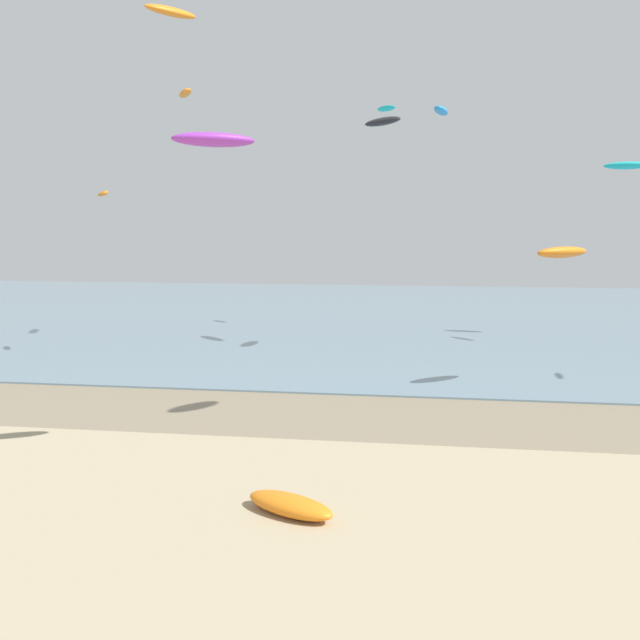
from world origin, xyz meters
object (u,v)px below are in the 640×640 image
at_px(kite_aloft_0, 185,93).
at_px(grounded_kite, 290,505).
at_px(kite_aloft_4, 386,108).
at_px(kite_aloft_10, 214,140).
at_px(kite_aloft_8, 562,252).
at_px(kite_aloft_11, 103,194).
at_px(kite_aloft_2, 627,166).
at_px(kite_aloft_12, 171,12).
at_px(kite_aloft_6, 382,122).
at_px(kite_aloft_7, 441,111).

bearing_deg(kite_aloft_0, grounded_kite, 179.82).
xyz_separation_m(kite_aloft_0, kite_aloft_4, (13.59, 8.35, -0.01)).
bearing_deg(kite_aloft_10, kite_aloft_8, 18.52).
bearing_deg(kite_aloft_8, kite_aloft_11, 130.02).
height_order(kite_aloft_0, kite_aloft_8, kite_aloft_0).
xyz_separation_m(kite_aloft_2, kite_aloft_12, (-28.59, -17.06, 7.14)).
distance_m(kite_aloft_10, kite_aloft_11, 23.77).
bearing_deg(kite_aloft_6, kite_aloft_0, 39.58).
bearing_deg(kite_aloft_12, kite_aloft_0, -124.99).
height_order(grounded_kite, kite_aloft_0, kite_aloft_0).
distance_m(kite_aloft_6, kite_aloft_7, 4.38).
height_order(kite_aloft_0, kite_aloft_10, kite_aloft_0).
distance_m(kite_aloft_0, kite_aloft_8, 28.35).
height_order(kite_aloft_8, kite_aloft_11, kite_aloft_11).
relative_size(kite_aloft_6, kite_aloft_7, 1.22).
height_order(kite_aloft_7, kite_aloft_11, kite_aloft_7).
xyz_separation_m(kite_aloft_2, kite_aloft_8, (-7.60, -17.78, -5.81)).
relative_size(kite_aloft_0, kite_aloft_7, 1.00).
bearing_deg(kite_aloft_8, kite_aloft_6, 94.82).
bearing_deg(kite_aloft_2, kite_aloft_11, -150.47).
bearing_deg(grounded_kite, kite_aloft_0, 140.54).
bearing_deg(kite_aloft_11, kite_aloft_8, 42.96).
distance_m(kite_aloft_4, kite_aloft_8, 24.38).
relative_size(grounded_kite, kite_aloft_7, 1.15).
bearing_deg(kite_aloft_2, kite_aloft_12, -139.57).
bearing_deg(grounded_kite, kite_aloft_12, 145.04).
bearing_deg(kite_aloft_11, kite_aloft_10, -2.30).
relative_size(kite_aloft_2, kite_aloft_10, 1.14).
relative_size(kite_aloft_0, kite_aloft_12, 0.85).
height_order(kite_aloft_4, kite_aloft_8, kite_aloft_4).
xyz_separation_m(kite_aloft_0, kite_aloft_8, (23.85, -11.07, -10.62)).
bearing_deg(kite_aloft_11, kite_aloft_7, 61.41).
bearing_deg(kite_aloft_7, kite_aloft_8, -136.57).
bearing_deg(kite_aloft_10, kite_aloft_12, 86.94).
relative_size(kite_aloft_8, kite_aloft_10, 1.25).
relative_size(kite_aloft_2, kite_aloft_6, 0.98).
xyz_separation_m(kite_aloft_8, kite_aloft_12, (-20.98, 0.72, 12.95)).
height_order(kite_aloft_8, kite_aloft_10, kite_aloft_10).
distance_m(kite_aloft_2, kite_aloft_10, 38.95).
bearing_deg(kite_aloft_11, kite_aloft_0, 112.75).
distance_m(kite_aloft_0, kite_aloft_4, 15.94).
xyz_separation_m(grounded_kite, kite_aloft_6, (0.94, 27.87, 15.39)).
xyz_separation_m(kite_aloft_0, kite_aloft_6, (13.88, -0.84, -2.36)).
bearing_deg(kite_aloft_8, grounded_kite, -161.17).
bearing_deg(kite_aloft_2, kite_aloft_0, -158.35).
bearing_deg(grounded_kite, kite_aloft_10, 161.65).
bearing_deg(kite_aloft_0, kite_aloft_7, -124.15).
bearing_deg(kite_aloft_10, kite_aloft_11, 96.71).
bearing_deg(kite_aloft_7, grounded_kite, 175.47).
relative_size(kite_aloft_4, kite_aloft_6, 0.61).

